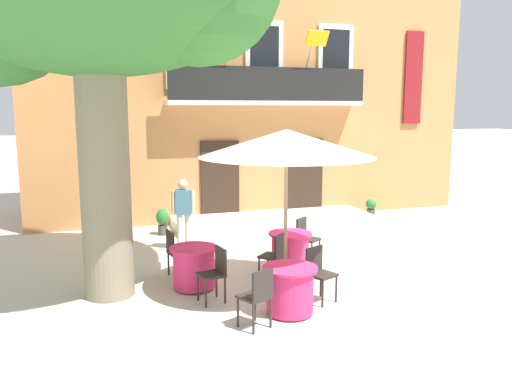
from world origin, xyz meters
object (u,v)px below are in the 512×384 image
at_px(cafe_umbrella, 286,144).
at_px(ground_planter_left, 162,220).
at_px(cafe_table_front, 194,267).
at_px(cafe_chair_near_tree_1, 319,270).
at_px(cafe_chair_middle_1, 306,236).
at_px(cafe_chair_near_tree_0, 258,294).
at_px(cafe_chair_front_0, 215,271).
at_px(cafe_chair_middle_0, 275,254).
at_px(cafe_chair_front_1, 176,250).
at_px(cafe_table_near_tree, 290,290).
at_px(ground_planter_right, 371,207).
at_px(cafe_table_middle, 290,251).
at_px(pedestrian_near_entrance, 183,210).

relative_size(cafe_umbrella, ground_planter_left, 4.27).
relative_size(cafe_table_front, cafe_umbrella, 0.30).
bearing_deg(cafe_chair_near_tree_1, cafe_chair_middle_1, 72.04).
bearing_deg(cafe_chair_near_tree_0, cafe_chair_front_0, 104.92).
height_order(cafe_chair_middle_1, cafe_table_front, cafe_chair_middle_1).
bearing_deg(cafe_table_front, cafe_chair_middle_0, -2.95).
xyz_separation_m(cafe_table_front, cafe_chair_front_1, (-0.21, 0.72, 0.14)).
xyz_separation_m(cafe_table_near_tree, cafe_chair_near_tree_1, (0.66, 0.37, 0.14)).
bearing_deg(ground_planter_right, cafe_umbrella, -131.85).
bearing_deg(cafe_table_near_tree, cafe_chair_near_tree_1, 29.54).
bearing_deg(cafe_table_front, cafe_chair_middle_1, 20.98).
bearing_deg(cafe_chair_middle_1, cafe_chair_near_tree_0, -124.32).
distance_m(cafe_table_middle, ground_planter_right, 5.73).
bearing_deg(cafe_table_near_tree, ground_planter_right, 50.55).
distance_m(cafe_chair_near_tree_1, ground_planter_right, 7.12).
relative_size(cafe_chair_middle_0, cafe_chair_middle_1, 1.00).
bearing_deg(pedestrian_near_entrance, cafe_chair_front_0, -90.86).
xyz_separation_m(cafe_table_middle, cafe_umbrella, (-0.63, -1.36, 2.22)).
distance_m(cafe_chair_front_1, ground_planter_left, 3.45).
xyz_separation_m(cafe_umbrella, ground_planter_right, (4.77, 5.32, -2.30)).
xyz_separation_m(cafe_chair_front_1, pedestrian_near_entrance, (0.48, 1.87, 0.38)).
bearing_deg(cafe_chair_middle_0, ground_planter_left, 109.65).
distance_m(cafe_table_middle, pedestrian_near_entrance, 2.80).
relative_size(cafe_chair_middle_1, cafe_chair_front_1, 1.00).
xyz_separation_m(cafe_table_near_tree, cafe_table_front, (-1.20, 1.59, 0.00)).
relative_size(ground_planter_left, ground_planter_right, 1.24).
bearing_deg(cafe_chair_near_tree_1, cafe_table_front, 146.67).
bearing_deg(cafe_table_near_tree, cafe_chair_front_1, 121.32).
bearing_deg(cafe_chair_front_0, ground_planter_right, 40.95).
bearing_deg(cafe_table_near_tree, cafe_chair_middle_1, 62.00).
bearing_deg(cafe_chair_near_tree_0, cafe_chair_front_1, 105.73).
distance_m(cafe_chair_near_tree_0, cafe_chair_middle_1, 3.59).
xyz_separation_m(cafe_chair_front_1, cafe_umbrella, (1.61, -1.61, 2.08)).
bearing_deg(cafe_chair_middle_0, cafe_chair_front_0, -153.45).
bearing_deg(cafe_table_middle, cafe_chair_middle_0, -133.19).
bearing_deg(pedestrian_near_entrance, cafe_chair_middle_0, -65.10).
relative_size(cafe_chair_middle_0, ground_planter_left, 1.34).
relative_size(cafe_chair_near_tree_1, ground_planter_left, 1.34).
bearing_deg(cafe_umbrella, cafe_chair_front_1, 134.96).
bearing_deg(cafe_chair_middle_0, cafe_table_near_tree, -101.39).
relative_size(cafe_table_near_tree, pedestrian_near_entrance, 0.53).
distance_m(cafe_chair_near_tree_1, cafe_table_front, 2.23).
bearing_deg(cafe_table_front, cafe_chair_near_tree_1, -33.33).
distance_m(cafe_chair_middle_1, ground_planter_left, 4.09).
bearing_deg(cafe_table_middle, cafe_chair_front_1, 173.55).
xyz_separation_m(cafe_chair_middle_1, pedestrian_near_entrance, (-2.31, 1.61, 0.38)).
bearing_deg(cafe_chair_near_tree_1, cafe_table_near_tree, -150.46).
bearing_deg(cafe_chair_front_1, ground_planter_left, 86.64).
bearing_deg(cafe_chair_near_tree_0, cafe_table_front, 105.60).
height_order(cafe_table_near_tree, cafe_table_middle, same).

